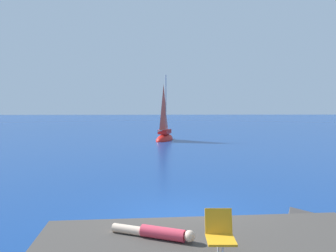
% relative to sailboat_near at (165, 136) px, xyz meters
% --- Properties ---
extents(ground_plane, '(160.00, 160.00, 0.00)m').
position_rel_sailboat_near_xyz_m(ground_plane, '(0.08, -19.86, -0.34)').
color(ground_plane, navy).
extents(boulder_seaward, '(1.53, 1.41, 0.86)m').
position_rel_sailboat_near_xyz_m(boulder_seaward, '(1.32, -21.98, -0.34)').
color(boulder_seaward, '#413836').
rests_on(boulder_seaward, ground).
extents(boulder_inland, '(2.04, 1.79, 1.12)m').
position_rel_sailboat_near_xyz_m(boulder_inland, '(3.37, -21.48, -0.34)').
color(boulder_inland, '#423D39').
rests_on(boulder_inland, ground).
extents(sailboat_near, '(2.19, 3.52, 6.35)m').
position_rel_sailboat_near_xyz_m(sailboat_near, '(0.00, 0.00, 0.00)').
color(sailboat_near, red).
rests_on(sailboat_near, ground).
extents(person_sunbather, '(1.67, 0.82, 0.25)m').
position_rel_sailboat_near_xyz_m(person_sunbather, '(-0.63, -22.93, 0.44)').
color(person_sunbather, '#DB384C').
rests_on(person_sunbather, shore_ledge).
extents(beach_chair, '(0.50, 0.61, 0.80)m').
position_rel_sailboat_near_xyz_m(beach_chair, '(0.47, -23.74, 0.77)').
color(beach_chair, orange).
rests_on(beach_chair, shore_ledge).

